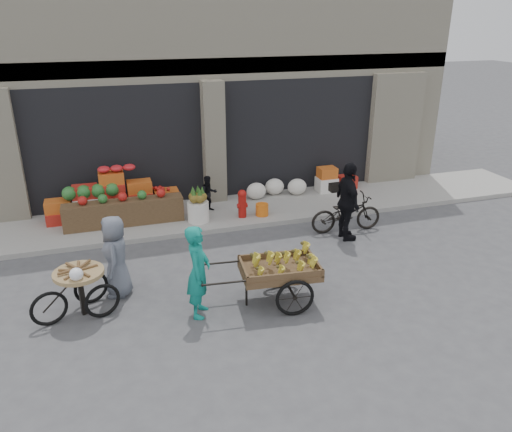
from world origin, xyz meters
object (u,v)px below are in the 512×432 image
object	(u,v)px
banana_cart	(277,267)
cyclist	(348,202)
tricycle_cart	(80,285)
bicycle	(346,213)
seated_person	(209,194)
pineapple_bin	(198,212)
vendor_woman	(198,271)
fire_hydrant	(242,202)
vendor_grey	(116,256)
orange_bucket	(262,210)

from	to	relation	value
banana_cart	cyclist	bearing A→B (deg)	46.36
tricycle_cart	bicycle	size ratio (longest dim) A/B	0.85
seated_person	pineapple_bin	bearing A→B (deg)	-133.69
banana_cart	vendor_woman	distance (m)	1.39
fire_hydrant	seated_person	size ratio (longest dim) A/B	0.76
fire_hydrant	tricycle_cart	bearing A→B (deg)	-139.85
vendor_grey	cyclist	bearing A→B (deg)	109.03
pineapple_bin	vendor_grey	xyz separation A→B (m)	(-2.04, -2.71, 0.40)
vendor_grey	pineapple_bin	bearing A→B (deg)	151.72
fire_hydrant	cyclist	distance (m)	2.65
banana_cart	cyclist	size ratio (longest dim) A/B	1.32
fire_hydrant	vendor_woman	world-z (taller)	vendor_woman
seated_person	vendor_woman	xyz separation A→B (m)	(-1.15, -4.43, 0.24)
banana_cart	vendor_woman	bearing A→B (deg)	-175.84
banana_cart	bicycle	distance (m)	3.64
pineapple_bin	vendor_woman	bearing A→B (deg)	-101.04
fire_hydrant	bicycle	xyz separation A→B (m)	(2.18, -1.32, -0.05)
banana_cart	bicycle	bearing A→B (deg)	49.09
vendor_grey	cyclist	distance (m)	5.20
pineapple_bin	orange_bucket	size ratio (longest dim) A/B	1.62
bicycle	cyclist	size ratio (longest dim) A/B	0.95
seated_person	vendor_grey	distance (m)	4.11
seated_person	banana_cart	size ratio (longest dim) A/B	0.39
bicycle	vendor_woman	bearing A→B (deg)	125.48
seated_person	tricycle_cart	bearing A→B (deg)	-138.72
seated_person	tricycle_cart	size ratio (longest dim) A/B	0.64
bicycle	cyclist	world-z (taller)	cyclist
fire_hydrant	vendor_woman	xyz separation A→B (m)	(-1.85, -3.78, 0.32)
tricycle_cart	cyclist	bearing A→B (deg)	-4.36
tricycle_cart	bicycle	world-z (taller)	tricycle_cart
fire_hydrant	seated_person	distance (m)	0.96
vendor_woman	bicycle	distance (m)	4.73
seated_person	vendor_grey	xyz separation A→B (m)	(-2.44, -3.31, 0.18)
pineapple_bin	seated_person	xyz separation A→B (m)	(0.40, 0.60, 0.21)
seated_person	vendor_woman	size ratio (longest dim) A/B	0.56
orange_bucket	seated_person	distance (m)	1.42
banana_cart	seated_person	bearing A→B (deg)	98.79
banana_cart	tricycle_cart	size ratio (longest dim) A/B	1.64
vendor_woman	orange_bucket	bearing A→B (deg)	-10.20
seated_person	cyclist	distance (m)	3.59
orange_bucket	vendor_grey	size ratio (longest dim) A/B	0.21
pineapple_bin	banana_cart	size ratio (longest dim) A/B	0.22
fire_hydrant	vendor_grey	xyz separation A→B (m)	(-3.14, -2.66, 0.27)
seated_person	cyclist	world-z (taller)	cyclist
banana_cart	bicycle	xyz separation A→B (m)	(2.64, 2.49, -0.25)
orange_bucket	vendor_grey	bearing A→B (deg)	-144.31
tricycle_cart	fire_hydrant	bearing A→B (deg)	21.53
orange_bucket	seated_person	bearing A→B (deg)	149.74
banana_cart	vendor_woman	size ratio (longest dim) A/B	1.45
orange_bucket	tricycle_cart	distance (m)	5.31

